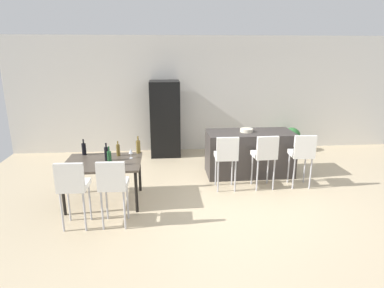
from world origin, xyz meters
name	(u,v)px	position (x,y,z in m)	size (l,w,h in m)	color
ground_plane	(230,198)	(0.00, 0.00, 0.00)	(10.00, 10.00, 0.00)	#C6B28E
back_wall	(208,94)	(0.00, 3.12, 1.45)	(10.00, 0.12, 2.90)	silver
kitchen_island	(249,153)	(0.62, 1.15, 0.46)	(1.78, 0.79, 0.92)	#383330
bar_chair_left	(226,154)	(-0.02, 0.38, 0.70)	(0.41, 0.41, 1.05)	white
bar_chair_middle	(265,153)	(0.71, 0.38, 0.70)	(0.42, 0.42, 1.05)	white
bar_chair_right	(302,152)	(1.42, 0.38, 0.70)	(0.43, 0.43, 1.05)	white
dining_table	(103,165)	(-2.20, 0.05, 0.67)	(1.26, 0.97, 0.74)	#4C4238
dining_chair_near	(73,184)	(-2.48, -0.80, 0.70)	(0.41, 0.41, 1.05)	white
dining_chair_far	(113,183)	(-1.91, -0.80, 0.70)	(0.42, 0.42, 1.05)	white
wine_bottle_near	(138,147)	(-1.63, 0.47, 0.86)	(0.08, 0.08, 0.32)	brown
wine_bottle_right	(84,149)	(-2.59, 0.46, 0.85)	(0.08, 0.08, 0.29)	black
wine_bottle_left	(107,154)	(-2.13, 0.10, 0.86)	(0.07, 0.07, 0.31)	black
wine_bottle_far	(109,158)	(-2.05, -0.16, 0.87)	(0.07, 0.07, 0.32)	#194723
wine_bottle_end	(118,150)	(-1.97, 0.35, 0.85)	(0.06, 0.06, 0.27)	brown
wine_glass_middle	(131,151)	(-1.74, 0.19, 0.86)	(0.07, 0.07, 0.17)	silver
refrigerator	(165,119)	(-1.12, 2.68, 0.92)	(0.72, 0.68, 1.84)	black
fruit_bowl	(246,130)	(0.54, 1.16, 0.96)	(0.26, 0.26, 0.07)	beige
potted_plant	(292,137)	(2.15, 2.67, 0.37)	(0.43, 0.43, 0.63)	beige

